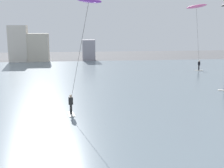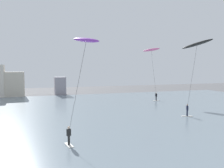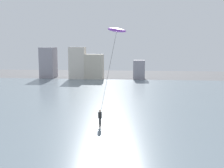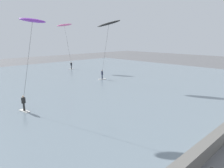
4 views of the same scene
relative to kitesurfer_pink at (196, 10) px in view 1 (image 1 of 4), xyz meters
The scene contains 4 objects.
water_bay 23.10m from the kitesurfer_pink, 143.00° to the right, with size 84.00×52.00×0.10m, color slate.
far_shore_buildings 34.73m from the kitesurfer_pink, 153.81° to the left, with size 24.54×5.34×7.26m.
kitesurfer_pink is the anchor object (origin of this frame).
kitesurfer_purple 29.78m from the kitesurfer_pink, 128.46° to the right, with size 3.07×2.75×9.26m.
Camera 1 is at (-2.55, -2.44, 7.10)m, focal length 46.71 mm.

